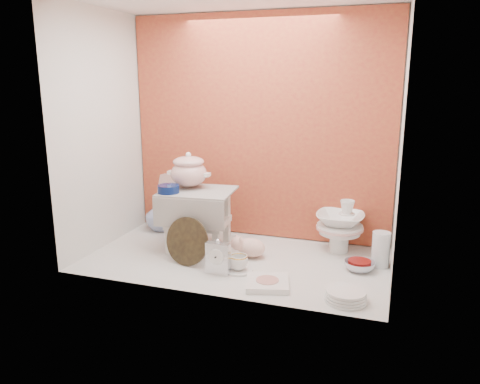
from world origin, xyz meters
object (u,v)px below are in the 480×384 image
Objects in this scene: mantel_clock at (218,257)px; plush_pig at (251,247)px; crystal_bowl at (359,266)px; blue_white_vase at (161,214)px; dinner_plate_stack at (346,296)px; step_stool at (198,220)px; porcelain_tower at (340,226)px; soup_tureen at (189,170)px; gold_rim_teacup at (239,262)px; floral_platter at (169,201)px.

mantel_clock is 0.31m from plush_pig.
plush_pig is 0.65m from crystal_bowl.
dinner_plate_stack is (1.39, -0.72, -0.09)m from blue_white_vase.
step_stool is 2.21× the size of mantel_clock.
porcelain_tower is (0.50, 0.28, 0.10)m from plush_pig.
mantel_clock is at bearing -158.28° from crystal_bowl.
soup_tureen is 1.56× the size of crystal_bowl.
crystal_bowl is 0.51× the size of porcelain_tower.
soup_tureen is 0.80× the size of porcelain_tower.
plush_pig is at bearing 73.81° from mantel_clock.
blue_white_vase reaches higher than mantel_clock.
step_stool reaches higher than porcelain_tower.
gold_rim_teacup is at bearing -134.89° from porcelain_tower.
soup_tureen is at bearing 175.56° from crystal_bowl.
dinner_plate_stack is at bearing -5.96° from mantel_clock.
blue_white_vase is 1.15× the size of dinner_plate_stack.
gold_rim_teacup is (0.75, -0.61, -0.15)m from floral_platter.
plush_pig is at bearing -27.21° from floral_platter.
blue_white_vase is 0.84m from plush_pig.
blue_white_vase is at bearing 159.19° from plush_pig.
floral_platter is 3.72× the size of gold_rim_teacup.
floral_platter is at bearing 175.09° from porcelain_tower.
plush_pig is 0.23m from gold_rim_teacup.
plush_pig is at bearing -11.43° from soup_tureen.
porcelain_tower is at bearing 30.23° from plush_pig.
floral_platter reaches higher than step_stool.
floral_platter is 1.82× the size of plush_pig.
dinner_plate_stack is at bearing -80.43° from porcelain_tower.
floral_platter is 2.31× the size of crystal_bowl.
gold_rim_teacup is at bearing -39.40° from floral_platter.
dinner_plate_stack is 0.42m from crystal_bowl.
porcelain_tower is (0.87, 0.24, -0.02)m from step_stool.
step_stool is 0.39m from plush_pig.
step_stool is 0.90m from porcelain_tower.
porcelain_tower is at bearing 11.25° from soup_tureen.
step_stool is 1.63× the size of soup_tureen.
blue_white_vase is 1.37× the size of crystal_bowl.
soup_tureen is 0.66m from mantel_clock.
crystal_bowl is (1.10, -0.09, -0.48)m from soup_tureen.
step_stool is at bearing 143.42° from gold_rim_teacup.
blue_white_vase is 1.46m from crystal_bowl.
soup_tureen reaches higher than mantel_clock.
mantel_clock reaches higher than crystal_bowl.
step_stool is 1.10× the size of floral_platter.
gold_rim_teacup is at bearing 37.39° from mantel_clock.
porcelain_tower is (1.25, -0.11, -0.03)m from floral_platter.
floral_platter is at bearing 164.78° from crystal_bowl.
soup_tureen is 1.35× the size of mantel_clock.
mantel_clock is 0.73m from dinner_plate_stack.
step_stool is 1.86× the size of blue_white_vase.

